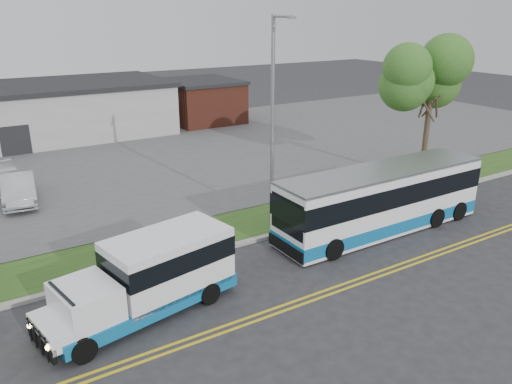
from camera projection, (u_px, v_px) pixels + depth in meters
ground at (248, 256)px, 20.93m from camera, size 140.00×140.00×0.00m
lane_line_north at (303, 298)px, 17.85m from camera, size 70.00×0.12×0.01m
lane_line_south at (308, 302)px, 17.61m from camera, size 70.00×0.12×0.01m
curb at (235, 245)px, 21.79m from camera, size 80.00×0.30×0.15m
verge at (216, 231)px, 23.24m from camera, size 80.00×3.30×0.10m
parking_lot at (122, 160)px, 34.52m from camera, size 80.00×25.00×0.10m
commercial_building at (4, 115)px, 38.84m from camera, size 25.40×10.40×4.35m
brick_wing at (201, 101)px, 46.28m from camera, size 6.30×7.30×3.90m
tree_east at (433, 77)px, 28.17m from camera, size 5.20×5.20×8.33m
streetlight_near at (273, 115)px, 22.83m from camera, size 0.35×1.53×9.50m
shuttle_bus at (152, 273)px, 16.76m from camera, size 7.00×3.37×2.58m
transit_bus at (381, 200)px, 23.00m from camera, size 10.81×2.64×3.00m
parked_car_a at (19, 188)px, 26.47m from camera, size 2.13×4.81×1.53m
parked_car_b at (7, 178)px, 28.49m from camera, size 2.21×4.53×1.27m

